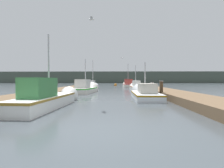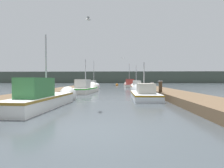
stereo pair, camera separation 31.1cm
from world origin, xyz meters
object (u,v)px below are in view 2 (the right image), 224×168
at_px(fishing_boat_0, 47,98).
at_px(fishing_boat_2, 86,88).
at_px(seagull_lead, 123,58).
at_px(fishing_boat_4, 94,86).
at_px(fishing_boat_5, 129,85).
at_px(mooring_piling_0, 135,84).
at_px(seagull_1, 88,19).
at_px(fishing_boat_1, 143,93).
at_px(mooring_piling_2, 160,89).
at_px(fishing_boat_3, 136,87).
at_px(channel_buoy, 117,85).
at_px(mooring_piling_1, 152,88).

relative_size(fishing_boat_0, fishing_boat_2, 1.03).
bearing_deg(seagull_lead, fishing_boat_4, -28.24).
bearing_deg(seagull_lead, fishing_boat_5, -112.95).
height_order(fishing_boat_0, mooring_piling_0, fishing_boat_0).
bearing_deg(mooring_piling_0, seagull_1, -100.02).
xyz_separation_m(fishing_boat_1, mooring_piling_2, (1.29, -0.22, 0.33)).
bearing_deg(fishing_boat_4, fishing_boat_1, -64.81).
distance_m(fishing_boat_4, seagull_1, 19.15).
relative_size(fishing_boat_1, fishing_boat_3, 0.96).
relative_size(fishing_boat_5, mooring_piling_2, 3.60).
relative_size(mooring_piling_2, seagull_1, 2.43).
height_order(mooring_piling_0, channel_buoy, mooring_piling_0).
xyz_separation_m(fishing_boat_0, fishing_boat_2, (0.16, 10.33, -0.05)).
xyz_separation_m(fishing_boat_0, fishing_boat_1, (5.74, 4.78, -0.15)).
distance_m(fishing_boat_4, mooring_piling_0, 11.78).
xyz_separation_m(fishing_boat_4, seagull_lead, (4.58, -1.38, 4.27)).
height_order(fishing_boat_1, seagull_lead, seagull_lead).
height_order(fishing_boat_1, fishing_boat_3, fishing_boat_3).
bearing_deg(fishing_boat_5, fishing_boat_2, -115.73).
bearing_deg(fishing_boat_2, mooring_piling_1, -14.82).
bearing_deg(fishing_boat_4, mooring_piling_1, -54.33).
height_order(fishing_boat_0, fishing_boat_3, fishing_boat_0).
relative_size(seagull_lead, seagull_1, 1.00).
height_order(fishing_boat_3, seagull_1, seagull_1).
relative_size(fishing_boat_5, seagull_lead, 8.71).
bearing_deg(fishing_boat_0, fishing_boat_4, 93.99).
relative_size(fishing_boat_0, channel_buoy, 5.52).
height_order(fishing_boat_4, mooring_piling_0, fishing_boat_4).
height_order(fishing_boat_4, seagull_lead, seagull_lead).
bearing_deg(fishing_boat_4, mooring_piling_0, 53.72).
xyz_separation_m(fishing_boat_5, channel_buoy, (-2.34, 8.98, -0.31)).
distance_m(channel_buoy, seagull_1, 32.63).
relative_size(fishing_boat_5, mooring_piling_0, 4.64).
distance_m(fishing_boat_1, mooring_piling_2, 1.35).
height_order(fishing_boat_5, seagull_lead, seagull_lead).
distance_m(fishing_boat_2, mooring_piling_0, 18.77).
bearing_deg(fishing_boat_4, fishing_boat_0, -87.58).
bearing_deg(mooring_piling_1, mooring_piling_2, -89.48).
bearing_deg(channel_buoy, mooring_piling_1, -81.51).
bearing_deg(fishing_boat_2, fishing_boat_3, 44.01).
bearing_deg(seagull_1, fishing_boat_4, -0.93).
relative_size(fishing_boat_3, fishing_boat_5, 1.24).
distance_m(fishing_boat_1, fishing_boat_4, 14.92).
bearing_deg(seagull_1, fishing_boat_1, -44.21).
bearing_deg(fishing_boat_4, mooring_piling_2, -60.77).
relative_size(channel_buoy, seagull_1, 2.03).
xyz_separation_m(fishing_boat_2, fishing_boat_5, (5.52, 12.96, 0.04)).
relative_size(fishing_boat_2, fishing_boat_4, 1.27).
distance_m(fishing_boat_4, mooring_piling_1, 12.89).
bearing_deg(channel_buoy, mooring_piling_0, -49.93).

